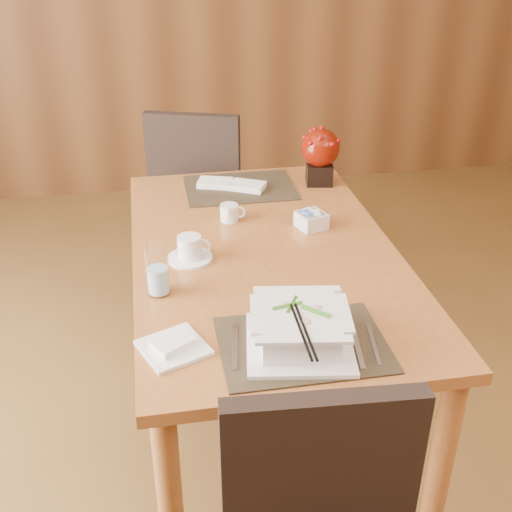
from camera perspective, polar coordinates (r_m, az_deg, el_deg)
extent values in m
cube|color=#A25F2D|center=(2.22, 0.77, 0.09)|extent=(0.90, 1.50, 0.04)
cylinder|color=#A25F2D|center=(1.89, -7.57, -21.34)|extent=(0.07, 0.07, 0.71)
cylinder|color=#A25F2D|center=(2.97, -9.22, -0.55)|extent=(0.07, 0.07, 0.71)
cylinder|color=#A25F2D|center=(2.04, 16.03, -17.73)|extent=(0.07, 0.07, 0.71)
cylinder|color=#A25F2D|center=(3.07, 5.46, 0.72)|extent=(0.07, 0.07, 0.71)
cube|color=black|center=(1.75, 4.20, -7.84)|extent=(0.45, 0.33, 0.01)
cube|color=black|center=(2.69, -1.44, 6.09)|extent=(0.45, 0.33, 0.01)
cube|color=white|center=(1.74, 3.85, -7.94)|extent=(0.32, 0.32, 0.01)
cube|color=white|center=(1.71, 3.91, -6.50)|extent=(0.23, 0.23, 0.10)
cylinder|color=#C2BF68|center=(1.71, 3.91, -6.43)|extent=(0.19, 0.19, 0.08)
cylinder|color=white|center=(2.16, -5.88, -0.18)|extent=(0.15, 0.15, 0.01)
cylinder|color=white|center=(2.14, -5.93, 0.82)|extent=(0.10, 0.10, 0.08)
cylinder|color=black|center=(2.12, -5.98, 1.59)|extent=(0.07, 0.07, 0.01)
cylinder|color=white|center=(1.95, -8.75, -1.22)|extent=(0.10, 0.10, 0.16)
cube|color=white|center=(2.36, 4.94, 3.18)|extent=(0.12, 0.12, 0.06)
cube|color=black|center=(2.75, 5.64, 7.34)|extent=(0.12, 0.12, 0.09)
sphere|color=maroon|center=(2.71, 5.75, 9.53)|extent=(0.16, 0.16, 0.16)
cube|color=white|center=(1.75, -7.34, -8.08)|extent=(0.21, 0.21, 0.01)
cube|color=black|center=(1.46, 5.77, -19.53)|extent=(0.43, 0.08, 0.48)
cube|color=black|center=(3.29, -4.52, 4.73)|extent=(0.58, 0.58, 0.06)
cube|color=black|center=(3.00, -5.59, 7.93)|extent=(0.43, 0.19, 0.49)
cylinder|color=black|center=(3.53, -0.73, 2.22)|extent=(0.04, 0.04, 0.42)
cylinder|color=black|center=(3.20, -1.80, -0.78)|extent=(0.04, 0.04, 0.42)
cylinder|color=black|center=(3.60, -6.64, 2.60)|extent=(0.04, 0.04, 0.42)
cylinder|color=black|center=(3.28, -8.26, -0.29)|extent=(0.04, 0.04, 0.42)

